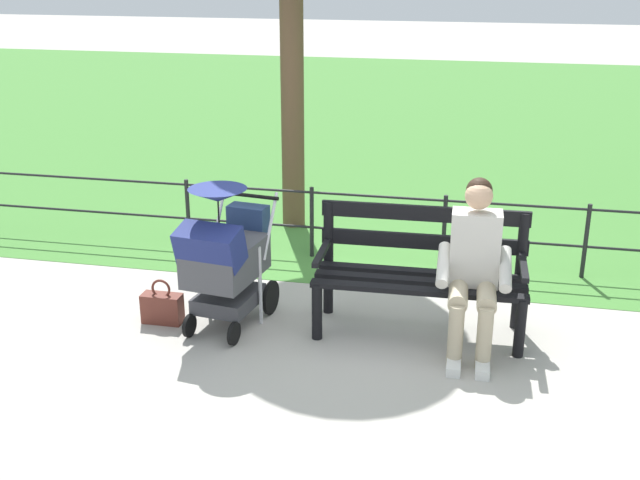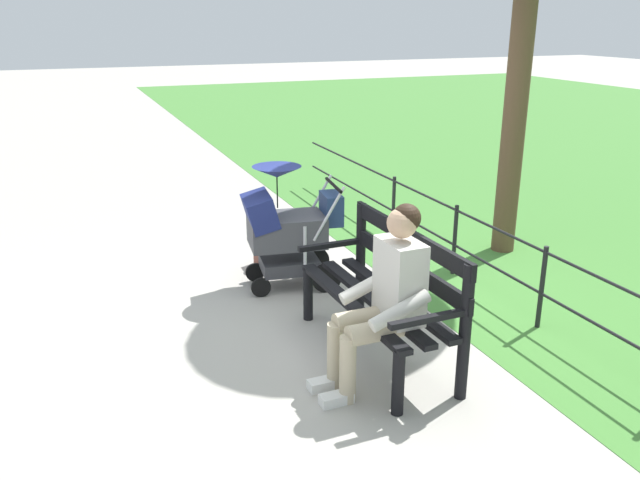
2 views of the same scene
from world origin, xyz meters
The scene contains 6 objects.
ground_plane centered at (0.00, 0.00, 0.00)m, with size 60.00×60.00×0.00m, color #ADA89E.
park_bench centered at (-0.53, -0.12, 0.53)m, with size 1.61×0.64×0.96m.
person_on_bench centered at (-0.93, 0.11, 0.68)m, with size 0.54×0.74×1.28m.
stroller centered at (0.95, 0.15, 0.59)m, with size 0.62×0.94×1.15m.
handbag centered at (1.47, 0.20, 0.13)m, with size 0.32×0.14×0.37m.
park_fence centered at (-0.50, -1.46, 0.43)m, with size 8.84×0.04×0.70m.
Camera 2 is at (-4.45, 1.98, 2.41)m, focal length 36.83 mm.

